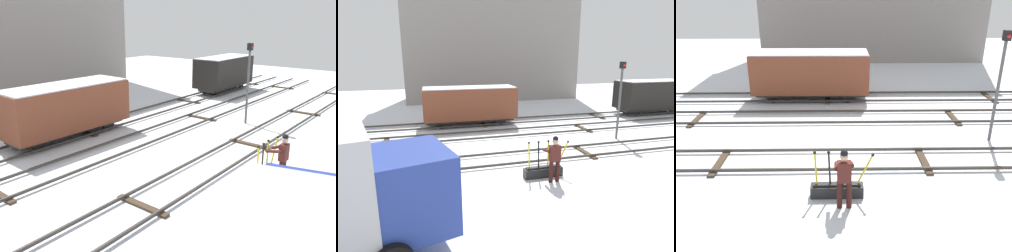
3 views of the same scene
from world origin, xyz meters
The scene contains 10 objects.
ground_plane centered at (0.00, 0.00, 0.00)m, with size 60.00×60.00×0.00m, color silver.
track_main_line centered at (0.00, 0.00, 0.11)m, with size 44.00×1.94×0.18m.
track_siding_near centered at (0.00, 4.16, 0.11)m, with size 44.00×1.94×0.18m.
track_siding_far centered at (0.00, 7.18, 0.11)m, with size 44.00×1.94×0.18m.
switch_lever_frame centered at (0.51, -2.05, 0.25)m, with size 1.81×0.37×1.45m.
rail_worker centered at (0.71, -2.58, 0.99)m, with size 0.53×0.67×1.76m.
signal_post centered at (6.54, 1.72, 2.56)m, with size 0.24×0.32×4.23m.
apartment_building centered at (3.36, 19.04, 6.37)m, with size 17.80×5.53×12.73m.
freight_car_far_end centered at (-0.85, 7.18, 1.45)m, with size 6.01×2.18×2.54m.
freight_car_mid_siding centered at (13.50, 7.18, 1.50)m, with size 5.43×2.19×2.64m.
Camera 2 is at (-3.73, -11.76, 4.59)m, focal length 31.18 mm.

